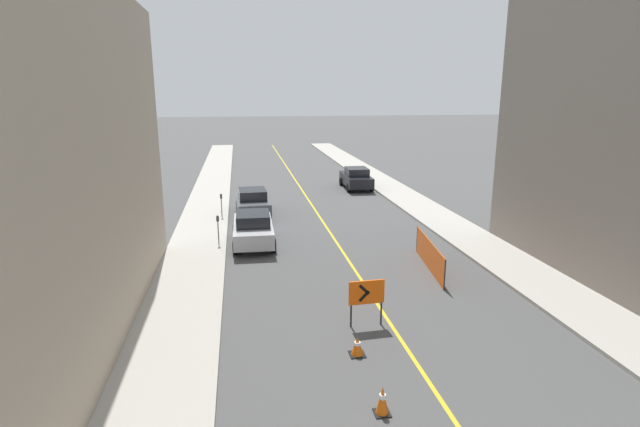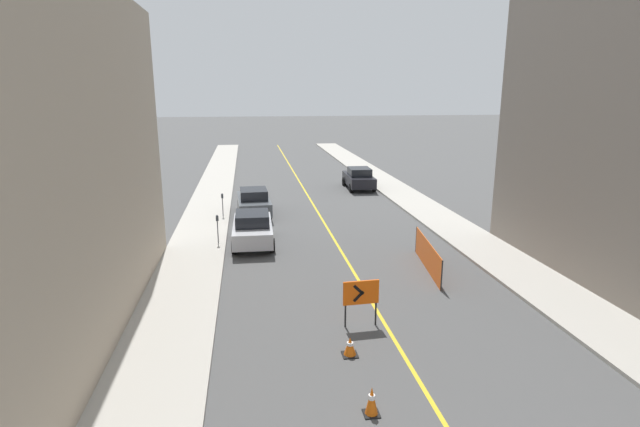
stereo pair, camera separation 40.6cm
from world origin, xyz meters
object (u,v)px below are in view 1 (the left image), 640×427
(traffic_cone_fourth, at_px, (382,400))
(parked_car_curb_far, at_px, (356,178))
(arrow_barricade_primary, at_px, (367,294))
(parked_car_curb_mid, at_px, (253,202))
(parking_meter_near_curb, at_px, (218,224))
(parking_meter_far_curb, at_px, (221,200))
(parked_car_curb_near, at_px, (253,228))
(traffic_cone_fifth, at_px, (357,346))

(traffic_cone_fourth, distance_m, parked_car_curb_far, 26.84)
(arrow_barricade_primary, height_order, parked_car_curb_mid, parked_car_curb_mid)
(parking_meter_near_curb, height_order, parking_meter_far_curb, parking_meter_near_curb)
(arrow_barricade_primary, bearing_deg, parking_meter_far_curb, 104.95)
(parking_meter_far_curb, bearing_deg, arrow_barricade_primary, -71.57)
(parked_car_curb_mid, bearing_deg, parking_meter_near_curb, -109.61)
(parked_car_curb_near, bearing_deg, arrow_barricade_primary, -69.84)
(parking_meter_near_curb, bearing_deg, traffic_cone_fourth, -73.11)
(parked_car_curb_far, xyz_separation_m, parking_meter_far_curb, (-9.66, -7.56, 0.26))
(parking_meter_near_curb, bearing_deg, traffic_cone_fifth, -69.12)
(traffic_cone_fourth, xyz_separation_m, parked_car_curb_far, (5.59, 26.25, 0.46))
(parked_car_curb_mid, bearing_deg, arrow_barricade_primary, -80.92)
(arrow_barricade_primary, distance_m, parked_car_curb_mid, 15.14)
(traffic_cone_fourth, xyz_separation_m, traffic_cone_fifth, (0.04, 2.62, -0.08))
(parked_car_curb_near, bearing_deg, parking_meter_far_curb, 107.73)
(traffic_cone_fifth, xyz_separation_m, parking_meter_near_curb, (-4.11, 10.79, 0.82))
(parked_car_curb_mid, height_order, parked_car_curb_far, same)
(traffic_cone_fifth, height_order, parking_meter_far_curb, parking_meter_far_curb)
(traffic_cone_fourth, bearing_deg, parked_car_curb_near, 100.39)
(traffic_cone_fourth, relative_size, traffic_cone_fifth, 1.28)
(parking_meter_near_curb, relative_size, parking_meter_far_curb, 1.03)
(traffic_cone_fifth, relative_size, parked_car_curb_far, 0.12)
(traffic_cone_fifth, bearing_deg, parking_meter_far_curb, 104.36)
(traffic_cone_fifth, height_order, arrow_barricade_primary, arrow_barricade_primary)
(traffic_cone_fifth, relative_size, parked_car_curb_mid, 0.12)
(parking_meter_far_curb, bearing_deg, parked_car_curb_near, -73.11)
(parked_car_curb_far, bearing_deg, arrow_barricade_primary, -100.72)
(parked_car_curb_far, xyz_separation_m, parking_meter_near_curb, (-9.66, -12.85, 0.28))
(traffic_cone_fifth, bearing_deg, parked_car_curb_far, 76.80)
(traffic_cone_fourth, height_order, parked_car_curb_near, parked_car_curb_near)
(arrow_barricade_primary, xyz_separation_m, parking_meter_far_curb, (-4.79, 14.39, 0.01))
(traffic_cone_fourth, height_order, traffic_cone_fifth, traffic_cone_fourth)
(traffic_cone_fourth, height_order, parked_car_curb_mid, parked_car_curb_mid)
(traffic_cone_fourth, bearing_deg, parking_meter_far_curb, 102.29)
(parked_car_curb_near, height_order, parked_car_curb_far, same)
(parked_car_curb_near, relative_size, parking_meter_far_curb, 3.27)
(traffic_cone_fourth, bearing_deg, arrow_barricade_primary, 80.46)
(parked_car_curb_far, bearing_deg, traffic_cone_fifth, -101.42)
(traffic_cone_fifth, height_order, parked_car_curb_mid, parked_car_curb_mid)
(traffic_cone_fifth, relative_size, parked_car_curb_near, 0.13)
(parked_car_curb_near, xyz_separation_m, parked_car_curb_mid, (0.15, 5.79, 0.00))
(parking_meter_near_curb, bearing_deg, parked_car_curb_far, 53.07)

